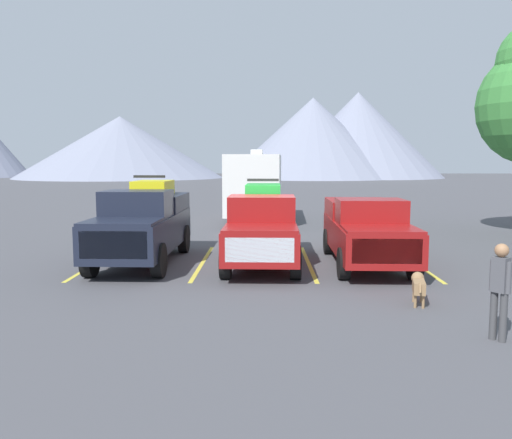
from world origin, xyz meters
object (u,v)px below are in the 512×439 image
(pickup_truck_b, at_px, (262,225))
(pickup_truck_a, at_px, (144,222))
(dog, at_px, (418,284))
(pickup_truck_c, at_px, (366,229))
(camper_trailer_a, at_px, (256,184))
(person_a, at_px, (500,285))

(pickup_truck_b, bearing_deg, pickup_truck_a, 178.44)
(pickup_truck_a, distance_m, dog, 8.37)
(pickup_truck_c, bearing_deg, pickup_truck_a, 177.90)
(camper_trailer_a, distance_m, dog, 15.91)
(pickup_truck_b, xyz_separation_m, camper_trailer_a, (-0.40, 10.92, 0.78))
(pickup_truck_c, xyz_separation_m, person_a, (0.99, -6.62, -0.10))
(pickup_truck_b, relative_size, dog, 6.08)
(pickup_truck_c, height_order, person_a, pickup_truck_c)
(dog, bearing_deg, pickup_truck_c, 94.12)
(camper_trailer_a, height_order, person_a, camper_trailer_a)
(pickup_truck_b, distance_m, pickup_truck_c, 3.07)
(pickup_truck_c, height_order, camper_trailer_a, camper_trailer_a)
(dog, bearing_deg, camper_trailer_a, 103.80)
(pickup_truck_a, distance_m, pickup_truck_c, 6.67)
(person_a, distance_m, dog, 2.46)
(camper_trailer_a, bearing_deg, pickup_truck_c, -72.60)
(pickup_truck_a, distance_m, person_a, 10.28)
(person_a, bearing_deg, dog, 106.37)
(pickup_truck_a, relative_size, pickup_truck_c, 1.02)
(pickup_truck_c, bearing_deg, person_a, -81.51)
(pickup_truck_a, bearing_deg, person_a, -41.90)
(pickup_truck_a, xyz_separation_m, person_a, (7.65, -6.86, -0.25))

